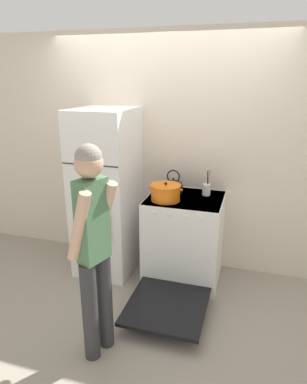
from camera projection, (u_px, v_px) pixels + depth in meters
The scene contains 8 objects.
ground_plane at pixel (164, 257), 4.15m from camera, with size 14.00×14.00×0.00m, color gray.
wall_back at pixel (166, 154), 3.77m from camera, with size 10.00×0.06×2.55m.
refrigerator at pixel (107, 193), 3.70m from camera, with size 0.60×0.73×1.78m.
stove_range at pixel (183, 240), 3.58m from camera, with size 0.77×1.41×0.92m.
dutch_oven_pot at pixel (166, 192), 3.37m from camera, with size 0.34×0.30×0.19m.
tea_kettle at pixel (173, 185), 3.61m from camera, with size 0.23×0.18×0.24m.
utensil_jar at pixel (207, 189), 3.52m from camera, with size 0.08×0.08×0.27m.
person at pixel (94, 243), 2.45m from camera, with size 0.34×0.39×1.67m.
Camera 1 is at (0.93, -3.56, 2.08)m, focal length 32.00 mm.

